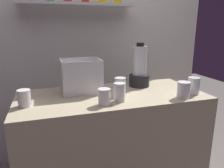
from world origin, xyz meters
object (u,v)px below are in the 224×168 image
(juice_cup_pomegranate_far_right, at_px, (183,91))
(carrot_display_bin, at_px, (81,82))
(blender_pitcher, at_px, (139,70))
(juice_cup_orange_far_left, at_px, (24,99))
(juice_cup_carrot_rightmost, at_px, (194,87))
(juice_cup_carrot_right, at_px, (120,87))
(juice_cup_orange_middle, at_px, (119,93))
(juice_cup_pomegranate_left, at_px, (104,98))

(juice_cup_pomegranate_far_right, bearing_deg, carrot_display_bin, 150.49)
(blender_pitcher, bearing_deg, carrot_display_bin, -178.29)
(carrot_display_bin, xyz_separation_m, juice_cup_orange_far_left, (-0.40, -0.22, -0.03))
(juice_cup_pomegranate_far_right, bearing_deg, juice_cup_carrot_rightmost, 24.12)
(juice_cup_orange_far_left, bearing_deg, blender_pitcher, 14.56)
(juice_cup_carrot_right, bearing_deg, juice_cup_carrot_rightmost, -14.36)
(blender_pitcher, height_order, juice_cup_orange_far_left, blender_pitcher)
(carrot_display_bin, bearing_deg, juice_cup_orange_middle, -56.70)
(blender_pitcher, xyz_separation_m, juice_cup_carrot_right, (-0.24, -0.19, -0.08))
(blender_pitcher, xyz_separation_m, juice_cup_pomegranate_left, (-0.41, -0.36, -0.09))
(carrot_display_bin, relative_size, juice_cup_pomegranate_far_right, 2.54)
(juice_cup_carrot_rightmost, bearing_deg, carrot_display_bin, 158.29)
(blender_pitcher, relative_size, juice_cup_carrot_right, 2.78)
(juice_cup_carrot_right, relative_size, juice_cup_pomegranate_far_right, 1.13)
(blender_pitcher, distance_m, juice_cup_pomegranate_left, 0.56)
(juice_cup_orange_middle, bearing_deg, juice_cup_orange_far_left, 171.69)
(juice_cup_pomegranate_left, relative_size, juice_cup_carrot_right, 0.82)
(juice_cup_orange_far_left, distance_m, juice_cup_orange_middle, 0.61)
(juice_cup_orange_far_left, distance_m, juice_cup_pomegranate_far_right, 1.08)
(juice_cup_orange_middle, bearing_deg, juice_cup_carrot_right, 66.86)
(juice_cup_carrot_rightmost, bearing_deg, juice_cup_pomegranate_left, -177.76)
(juice_cup_orange_middle, bearing_deg, juice_cup_pomegranate_far_right, -8.39)
(juice_cup_orange_far_left, xyz_separation_m, juice_cup_carrot_right, (0.66, 0.04, 0.01))
(juice_cup_orange_far_left, bearing_deg, carrot_display_bin, 28.60)
(juice_cup_carrot_rightmost, bearing_deg, juice_cup_pomegranate_far_right, -155.88)
(juice_cup_pomegranate_far_right, distance_m, juice_cup_carrot_rightmost, 0.14)
(juice_cup_orange_far_left, relative_size, juice_cup_pomegranate_left, 1.01)
(juice_cup_orange_far_left, bearing_deg, juice_cup_pomegranate_left, -14.30)
(juice_cup_carrot_rightmost, bearing_deg, blender_pitcher, 131.77)
(blender_pitcher, bearing_deg, juice_cup_carrot_right, -141.34)
(carrot_display_bin, relative_size, juice_cup_orange_far_left, 2.72)
(juice_cup_pomegranate_left, distance_m, juice_cup_pomegranate_far_right, 0.58)
(juice_cup_pomegranate_left, bearing_deg, blender_pitcher, 41.18)
(juice_cup_orange_middle, relative_size, juice_cup_carrot_rightmost, 1.01)
(carrot_display_bin, distance_m, juice_cup_pomegranate_left, 0.36)
(juice_cup_pomegranate_left, xyz_separation_m, juice_cup_pomegranate_far_right, (0.58, -0.03, 0.00))
(juice_cup_carrot_right, height_order, juice_cup_pomegranate_far_right, juice_cup_carrot_right)
(carrot_display_bin, distance_m, juice_cup_carrot_right, 0.32)
(juice_cup_pomegranate_far_right, bearing_deg, juice_cup_pomegranate_left, 176.89)
(carrot_display_bin, xyz_separation_m, blender_pitcher, (0.50, 0.01, 0.06))
(juice_cup_orange_middle, height_order, juice_cup_carrot_rightmost, juice_cup_orange_middle)
(juice_cup_orange_middle, xyz_separation_m, juice_cup_carrot_right, (0.06, 0.13, 0.00))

